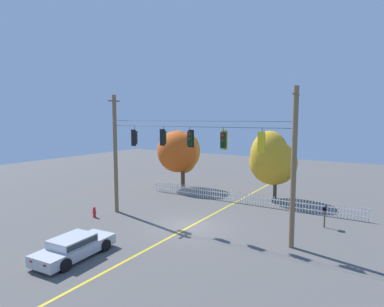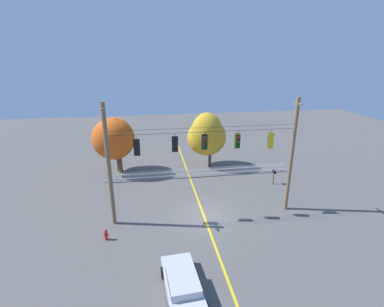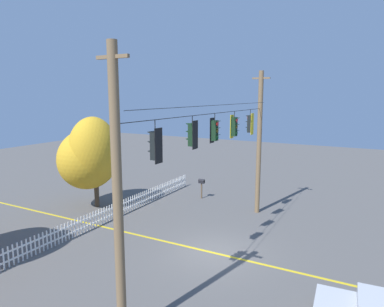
# 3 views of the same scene
# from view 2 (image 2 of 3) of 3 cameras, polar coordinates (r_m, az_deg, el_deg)

# --- Properties ---
(ground) EXTENTS (80.00, 80.00, 0.00)m
(ground) POSITION_cam_2_polar(r_m,az_deg,el_deg) (22.22, 2.39, -12.41)
(ground) COLOR #565451
(lane_centerline_stripe) EXTENTS (0.16, 36.00, 0.01)m
(lane_centerline_stripe) POSITION_cam_2_polar(r_m,az_deg,el_deg) (22.21, 2.39, -12.41)
(lane_centerline_stripe) COLOR gold
(lane_centerline_stripe) RESTS_ON ground
(signal_support_span) EXTENTS (13.63, 1.10, 8.91)m
(signal_support_span) POSITION_cam_2_polar(r_m,az_deg,el_deg) (20.22, 2.57, -1.41)
(signal_support_span) COLOR brown
(signal_support_span) RESTS_ON ground
(traffic_signal_northbound_primary) EXTENTS (0.43, 0.38, 1.45)m
(traffic_signal_northbound_primary) POSITION_cam_2_polar(r_m,az_deg,el_deg) (19.44, -11.09, 1.31)
(traffic_signal_northbound_primary) COLOR black
(traffic_signal_northbound_secondary) EXTENTS (0.43, 0.38, 1.31)m
(traffic_signal_northbound_secondary) POSITION_cam_2_polar(r_m,az_deg,el_deg) (19.47, -3.50, 2.00)
(traffic_signal_northbound_secondary) COLOR black
(traffic_signal_southbound_primary) EXTENTS (0.43, 0.38, 1.34)m
(traffic_signal_southbound_primary) POSITION_cam_2_polar(r_m,az_deg,el_deg) (19.80, 2.62, 2.24)
(traffic_signal_southbound_primary) COLOR black
(traffic_signal_westbound_side) EXTENTS (0.43, 0.38, 1.38)m
(traffic_signal_westbound_side) POSITION_cam_2_polar(r_m,az_deg,el_deg) (20.40, 9.22, 2.48)
(traffic_signal_westbound_side) COLOR black
(traffic_signal_eastbound_side) EXTENTS (0.43, 0.38, 1.43)m
(traffic_signal_eastbound_side) POSITION_cam_2_polar(r_m,az_deg,el_deg) (21.27, 15.52, 2.62)
(traffic_signal_eastbound_side) COLOR black
(white_picket_fence) EXTENTS (18.58, 0.06, 0.97)m
(white_picket_fence) POSITION_cam_2_polar(r_m,az_deg,el_deg) (28.50, 1.18, -3.85)
(white_picket_fence) COLOR white
(white_picket_fence) RESTS_ON ground
(autumn_maple_near_fence) EXTENTS (3.41, 3.63, 5.64)m
(autumn_maple_near_fence) POSITION_cam_2_polar(r_m,az_deg,el_deg) (30.07, -14.91, 3.11)
(autumn_maple_near_fence) COLOR brown
(autumn_maple_near_fence) RESTS_ON ground
(autumn_maple_mid) EXTENTS (4.21, 3.46, 5.94)m
(autumn_maple_mid) POSITION_cam_2_polar(r_m,az_deg,el_deg) (29.11, -15.48, 3.02)
(autumn_maple_mid) COLOR brown
(autumn_maple_mid) RESTS_ON ground
(autumn_oak_far_east) EXTENTS (4.22, 3.89, 6.11)m
(autumn_oak_far_east) POSITION_cam_2_polar(r_m,az_deg,el_deg) (30.21, 3.00, 3.63)
(autumn_oak_far_east) COLOR #473828
(autumn_oak_far_east) RESTS_ON ground
(parked_car) EXTENTS (2.11, 4.47, 1.15)m
(parked_car) POSITION_cam_2_polar(r_m,az_deg,el_deg) (15.82, -1.86, -25.01)
(parked_car) COLOR #B7BABF
(parked_car) RESTS_ON ground
(fire_hydrant) EXTENTS (0.38, 0.22, 0.78)m
(fire_hydrant) POSITION_cam_2_polar(r_m,az_deg,el_deg) (20.31, -16.99, -15.41)
(fire_hydrant) COLOR red
(fire_hydrant) RESTS_ON ground
(roadside_mailbox) EXTENTS (0.25, 0.44, 1.44)m
(roadside_mailbox) POSITION_cam_2_polar(r_m,az_deg,el_deg) (27.80, 16.25, -3.73)
(roadside_mailbox) COLOR brown
(roadside_mailbox) RESTS_ON ground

